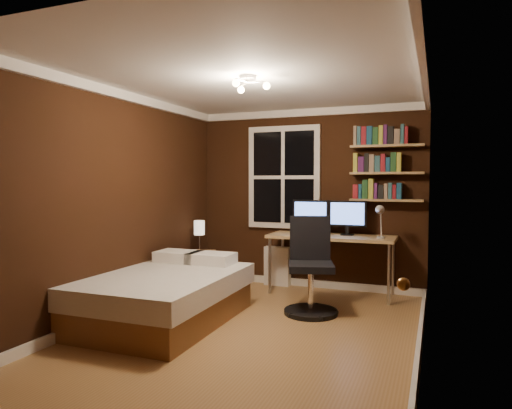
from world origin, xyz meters
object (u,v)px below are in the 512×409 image
at_px(desk, 331,240).
at_px(nightstand, 200,269).
at_px(radiator, 277,266).
at_px(office_chair, 311,275).
at_px(monitor_left, 311,217).
at_px(monitor_right, 347,218).
at_px(bed, 164,296).
at_px(desk_lamp, 380,221).
at_px(bedside_lamp, 199,236).

bearing_deg(desk, nightstand, -170.09).
xyz_separation_m(radiator, office_chair, (0.80, -1.16, 0.15)).
relative_size(radiator, monitor_left, 1.13).
bearing_deg(nightstand, monitor_right, -8.42).
distance_m(desk, office_chair, 0.98).
bearing_deg(radiator, nightstand, -150.98).
distance_m(bed, radiator, 2.12).
bearing_deg(nightstand, office_chair, -38.98).
height_order(radiator, monitor_right, monitor_right).
distance_m(bed, monitor_left, 2.31).
bearing_deg(desk_lamp, office_chair, -131.21).
relative_size(radiator, desk_lamp, 1.26).
xyz_separation_m(bed, desk, (1.41, 1.81, 0.45)).
xyz_separation_m(nightstand, desk, (1.80, 0.31, 0.47)).
height_order(bed, nightstand, bed).
relative_size(bed, monitor_right, 3.89).
bearing_deg(monitor_left, nightstand, -165.13).
bearing_deg(bed, monitor_right, 48.88).
xyz_separation_m(radiator, monitor_left, (0.52, -0.14, 0.73)).
relative_size(monitor_left, office_chair, 0.45).
relative_size(bedside_lamp, monitor_right, 0.88).
distance_m(bedside_lamp, office_chair, 1.90).
bearing_deg(bedside_lamp, desk_lamp, 3.54).
bearing_deg(office_chair, bed, -165.50).
bearing_deg(desk, monitor_left, 164.88).
bearing_deg(office_chair, bedside_lamp, 142.54).
distance_m(bedside_lamp, desk_lamp, 2.46).
bearing_deg(monitor_left, office_chair, -74.92).
bearing_deg(monitor_left, desk_lamp, -14.51).
xyz_separation_m(desk, monitor_left, (-0.31, 0.08, 0.29)).
bearing_deg(desk_lamp, radiator, 165.25).
xyz_separation_m(radiator, monitor_right, (1.02, -0.14, 0.73)).
distance_m(monitor_right, desk_lamp, 0.51).
relative_size(bedside_lamp, office_chair, 0.40).
height_order(monitor_left, desk_lamp, monitor_left).
distance_m(monitor_right, office_chair, 1.19).
xyz_separation_m(desk, office_chair, (-0.03, -0.93, -0.30)).
distance_m(nightstand, bedside_lamp, 0.47).
height_order(bed, monitor_right, monitor_right).
height_order(nightstand, office_chair, office_chair).
relative_size(monitor_left, desk_lamp, 1.12).
xyz_separation_m(monitor_left, office_chair, (0.27, -1.02, -0.58)).
height_order(desk, desk_lamp, desk_lamp).
relative_size(nightstand, desk, 0.31).
bearing_deg(desk_lamp, monitor_right, 151.32).
relative_size(bed, desk, 1.16).
height_order(bed, desk, desk).
bearing_deg(bed, radiator, 73.23).
distance_m(radiator, desk_lamp, 1.69).
height_order(monitor_left, monitor_right, same).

